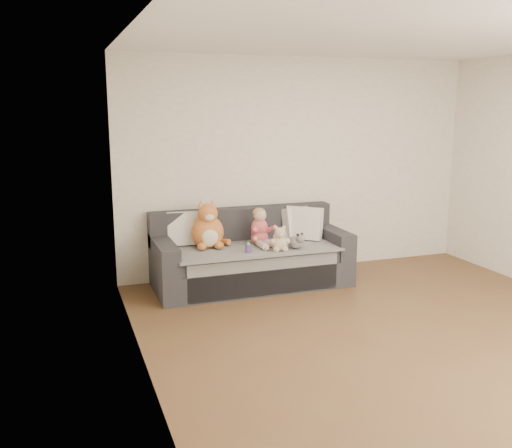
% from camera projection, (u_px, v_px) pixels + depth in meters
% --- Properties ---
extents(room_shell, '(5.00, 5.00, 5.00)m').
position_uv_depth(room_shell, '(394.00, 189.00, 5.06)').
color(room_shell, brown).
rests_on(room_shell, ground).
extents(sofa, '(2.20, 0.94, 0.85)m').
position_uv_depth(sofa, '(250.00, 258.00, 6.52)').
color(sofa, '#2D2D33').
rests_on(sofa, ground).
extents(cushion_left, '(0.44, 0.24, 0.40)m').
position_uv_depth(cushion_left, '(186.00, 228.00, 6.44)').
color(cushion_left, beige).
rests_on(cushion_left, sofa).
extents(cushion_right_back, '(0.43, 0.29, 0.37)m').
position_uv_depth(cushion_right_back, '(298.00, 222.00, 6.85)').
color(cushion_right_back, beige).
rests_on(cushion_right_back, sofa).
extents(cushion_right_front, '(0.44, 0.42, 0.40)m').
position_uv_depth(cushion_right_front, '(304.00, 223.00, 6.72)').
color(cushion_right_front, beige).
rests_on(cushion_right_front, sofa).
extents(toddler, '(0.30, 0.44, 0.43)m').
position_uv_depth(toddler, '(261.00, 229.00, 6.44)').
color(toddler, '#E04F6E').
rests_on(toddler, sofa).
extents(plush_cat, '(0.44, 0.38, 0.56)m').
position_uv_depth(plush_cat, '(208.00, 229.00, 6.33)').
color(plush_cat, '#B54C28').
rests_on(plush_cat, sofa).
extents(teddy_bear, '(0.22, 0.17, 0.28)m').
position_uv_depth(teddy_bear, '(280.00, 241.00, 6.19)').
color(teddy_bear, beige).
rests_on(teddy_bear, sofa).
extents(plush_cow, '(0.15, 0.23, 0.19)m').
position_uv_depth(plush_cow, '(296.00, 242.00, 6.29)').
color(plush_cow, white).
rests_on(plush_cow, sofa).
extents(sippy_cup, '(0.11, 0.07, 0.12)m').
position_uv_depth(sippy_cup, '(248.00, 247.00, 6.13)').
color(sippy_cup, '#63389A').
rests_on(sippy_cup, sofa).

